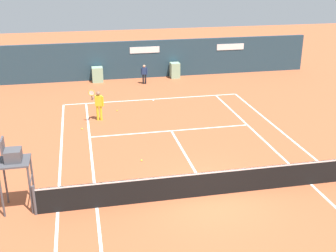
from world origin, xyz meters
The scene contains 9 objects.
ground_plane centered at (0.00, 0.58, 0.00)m, with size 80.00×80.00×0.01m.
tennis_net centered at (0.00, 0.00, 0.51)m, with size 12.10×0.10×1.07m.
sponsor_back_wall centered at (-0.02, 16.97, 1.28)m, with size 25.00×1.02×2.64m.
umpire_chair centered at (-6.56, 0.54, 1.76)m, with size 1.00×1.00×2.58m.
player_on_baseline centered at (-3.39, 8.67, 0.94)m, with size 0.75×0.66×1.81m.
ball_kid_centre_post centered at (0.05, 15.26, 0.76)m, with size 0.44×0.22×1.32m.
tennis_ball_by_sideline centered at (-1.96, 3.30, 0.03)m, with size 0.07×0.07×0.07m, color #CCE033.
tennis_ball_mid_court centered at (-2.34, 9.95, 0.03)m, with size 0.07×0.07×0.07m, color #CCE033.
tennis_ball_near_service_line centered at (-4.33, 7.50, 0.03)m, with size 0.07×0.07×0.07m, color #CCE033.
Camera 1 is at (-4.23, -12.89, 7.89)m, focal length 45.92 mm.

